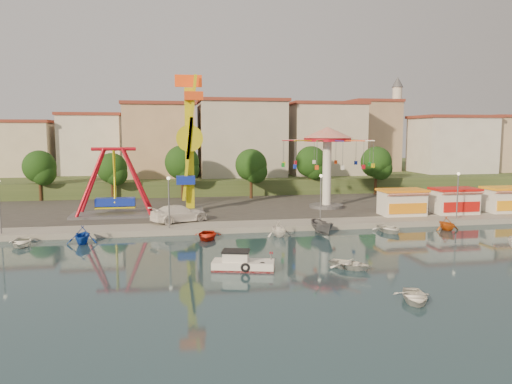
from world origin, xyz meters
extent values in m
plane|color=#15303C|center=(0.00, 0.00, 0.00)|extent=(200.00, 200.00, 0.00)
cube|color=#9E998E|center=(0.00, 62.00, 0.30)|extent=(200.00, 100.00, 0.60)
cube|color=#4C4944|center=(0.00, 30.00, 0.60)|extent=(90.00, 28.00, 0.01)
cube|color=#384C26|center=(0.00, 67.00, 1.50)|extent=(200.00, 60.00, 3.00)
cube|color=#59595E|center=(-14.17, 21.82, 0.75)|extent=(10.00, 5.00, 0.30)
cube|color=#142BB5|center=(-14.17, 21.82, 2.20)|extent=(4.50, 1.40, 1.00)
cylinder|color=#B30E1C|center=(-14.17, 21.82, 8.40)|extent=(5.00, 0.40, 0.40)
cube|color=#59595E|center=(-5.43, 23.22, 0.85)|extent=(3.00, 3.00, 0.50)
cube|color=yellow|center=(-5.43, 23.22, 8.10)|extent=(1.00, 1.00, 15.00)
cube|color=red|center=(-5.43, 23.22, 16.40)|extent=(3.20, 0.50, 1.40)
cylinder|color=yellow|center=(-5.43, 22.42, 9.60)|extent=(3.20, 0.50, 3.20)
cube|color=yellow|center=(-5.16, 22.22, 12.08)|extent=(1.44, 0.35, 9.98)
cube|color=#F34715|center=(-4.88, 22.22, 14.57)|extent=(2.20, 1.20, 1.00)
cylinder|color=#59595E|center=(12.13, 23.66, 0.80)|extent=(4.40, 4.40, 0.40)
cylinder|color=white|center=(12.13, 23.66, 5.10)|extent=(1.10, 1.10, 9.00)
cylinder|color=#B30E1C|center=(12.13, 23.66, 9.40)|extent=(6.00, 6.00, 0.50)
cone|color=red|center=(12.13, 23.66, 10.30)|extent=(6.40, 6.40, 1.40)
cube|color=white|center=(19.06, 16.50, 2.00)|extent=(5.00, 3.00, 2.80)
cube|color=orange|center=(19.06, 16.50, 3.55)|extent=(5.40, 3.40, 0.25)
cube|color=red|center=(19.06, 14.80, 3.20)|extent=(5.00, 0.77, 0.43)
cube|color=white|center=(25.85, 16.50, 2.00)|extent=(5.00, 3.00, 2.80)
cube|color=red|center=(25.85, 16.50, 3.55)|extent=(5.40, 3.40, 0.25)
cube|color=red|center=(25.85, 14.80, 3.20)|extent=(5.00, 0.77, 0.43)
cube|color=white|center=(32.75, 16.50, 2.00)|extent=(5.00, 3.00, 2.80)
cube|color=#FFA315|center=(32.75, 16.50, 3.55)|extent=(5.40, 3.40, 0.25)
cylinder|color=#59595E|center=(-24.00, 13.00, 3.10)|extent=(0.14, 0.14, 5.00)
cylinder|color=#59595E|center=(-8.00, 13.00, 3.10)|extent=(0.14, 0.14, 5.00)
cylinder|color=#59595E|center=(8.00, 13.00, 3.10)|extent=(0.14, 0.14, 5.00)
cylinder|color=#59595E|center=(24.00, 13.00, 3.10)|extent=(0.14, 0.14, 5.00)
cylinder|color=#382314|center=(-26.00, 36.98, 2.40)|extent=(0.44, 0.44, 3.60)
sphere|color=black|center=(-26.00, 36.98, 5.49)|extent=(4.60, 4.60, 4.60)
cylinder|color=#382314|center=(-16.00, 36.24, 2.30)|extent=(0.44, 0.44, 3.40)
sphere|color=black|center=(-16.00, 36.24, 5.22)|extent=(4.35, 4.35, 4.35)
cylinder|color=#382314|center=(-6.00, 35.81, 2.56)|extent=(0.44, 0.44, 3.92)
sphere|color=black|center=(-6.00, 35.81, 5.94)|extent=(5.02, 5.02, 5.02)
cylinder|color=#382314|center=(4.00, 34.36, 2.43)|extent=(0.44, 0.44, 3.66)
sphere|color=black|center=(4.00, 34.36, 5.58)|extent=(4.68, 4.68, 4.68)
cylinder|color=#382314|center=(14.00, 37.35, 2.50)|extent=(0.44, 0.44, 3.80)
sphere|color=black|center=(14.00, 37.35, 5.77)|extent=(4.86, 4.86, 4.86)
cylinder|color=#382314|center=(24.00, 35.54, 2.49)|extent=(0.44, 0.44, 3.77)
sphere|color=black|center=(24.00, 35.54, 5.73)|extent=(4.83, 4.83, 4.83)
cube|color=beige|center=(-33.37, 46.06, 8.93)|extent=(9.26, 9.53, 11.87)
cube|color=silver|center=(-21.33, 51.38, 7.32)|extent=(12.33, 9.01, 8.63)
cube|color=tan|center=(-8.19, 51.96, 8.62)|extent=(11.95, 9.28, 11.23)
cube|color=beige|center=(5.60, 48.80, 7.60)|extent=(12.59, 10.50, 9.20)
cube|color=beige|center=(19.07, 52.20, 7.62)|extent=(10.75, 9.23, 9.24)
cube|color=tan|center=(32.37, 50.33, 8.61)|extent=(12.77, 10.96, 11.21)
cube|color=silver|center=(44.15, 48.77, 9.18)|extent=(8.23, 8.98, 12.36)
cube|color=beige|center=(56.03, 53.70, 7.38)|extent=(11.59, 10.93, 8.76)
cylinder|color=silver|center=(36.00, 54.00, 11.00)|extent=(1.80, 1.80, 16.00)
cylinder|color=#59595E|center=(36.00, 54.00, 16.00)|extent=(2.80, 2.80, 0.30)
cone|color=#59595E|center=(36.00, 54.00, 20.00)|extent=(2.20, 2.20, 2.00)
cube|color=white|center=(-2.57, -1.59, 0.28)|extent=(4.92, 2.85, 0.83)
cube|color=#B30E1C|center=(-2.57, -1.59, 0.07)|extent=(4.92, 2.85, 0.15)
cube|color=white|center=(-3.13, -1.49, 0.97)|extent=(2.14, 1.81, 0.83)
cube|color=black|center=(-3.13, -1.49, 1.44)|extent=(2.36, 2.03, 0.11)
torus|color=black|center=(-2.57, -2.51, 0.42)|extent=(0.73, 0.35, 0.70)
torus|color=black|center=(-1.28, -2.47, 0.42)|extent=(0.73, 0.35, 0.70)
imported|color=white|center=(5.50, -2.67, 0.34)|extent=(3.99, 4.02, 0.68)
imported|color=silver|center=(6.66, -10.51, 0.32)|extent=(3.07, 3.66, 0.65)
imported|color=white|center=(-6.93, 16.43, 1.52)|extent=(6.86, 5.00, 1.85)
imported|color=white|center=(-21.35, 9.80, 0.37)|extent=(2.98, 3.85, 0.74)
imported|color=blue|center=(-16.00, 9.80, 0.84)|extent=(2.81, 3.24, 1.68)
imported|color=#B61F0E|center=(-4.43, 9.80, 0.39)|extent=(3.18, 4.07, 0.77)
imported|color=white|center=(2.71, 9.80, 0.77)|extent=(3.14, 3.44, 1.54)
imported|color=#59585D|center=(7.20, 9.80, 0.77)|extent=(1.96, 4.13, 1.53)
imported|color=white|center=(14.45, 9.80, 0.38)|extent=(2.97, 3.93, 0.77)
imported|color=#D25812|center=(20.89, 9.80, 0.75)|extent=(2.55, 2.93, 1.49)
camera|label=1|loc=(-7.99, -37.81, 10.28)|focal=35.00mm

